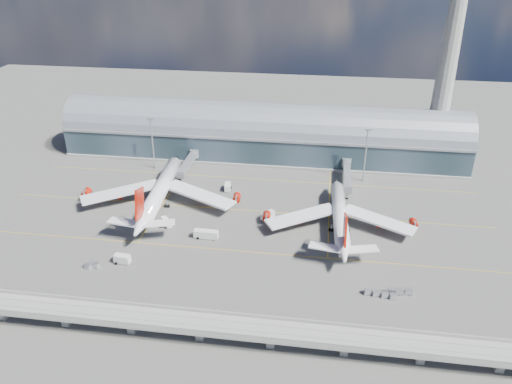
# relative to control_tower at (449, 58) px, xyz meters

# --- Properties ---
(ground) EXTENTS (500.00, 500.00, 0.00)m
(ground) POSITION_rel_control_tower_xyz_m (-85.00, -83.00, -51.64)
(ground) COLOR #474744
(ground) RESTS_ON ground
(taxi_lines) EXTENTS (200.00, 80.12, 0.01)m
(taxi_lines) POSITION_rel_control_tower_xyz_m (-85.00, -60.89, -51.63)
(taxi_lines) COLOR gold
(taxi_lines) RESTS_ON ground
(terminal) EXTENTS (200.00, 30.00, 28.00)m
(terminal) POSITION_rel_control_tower_xyz_m (-85.00, -5.01, -40.30)
(terminal) COLOR #213037
(terminal) RESTS_ON ground
(control_tower) EXTENTS (19.00, 19.00, 103.00)m
(control_tower) POSITION_rel_control_tower_xyz_m (0.00, 0.00, 0.00)
(control_tower) COLOR gray
(control_tower) RESTS_ON ground
(guideway) EXTENTS (220.00, 8.50, 7.20)m
(guideway) POSITION_rel_control_tower_xyz_m (-85.00, -138.00, -46.34)
(guideway) COLOR gray
(guideway) RESTS_ON ground
(floodlight_mast_left) EXTENTS (3.00, 0.70, 25.70)m
(floodlight_mast_left) POSITION_rel_control_tower_xyz_m (-135.00, -28.00, -38.00)
(floodlight_mast_left) COLOR gray
(floodlight_mast_left) RESTS_ON ground
(floodlight_mast_right) EXTENTS (3.00, 0.70, 25.70)m
(floodlight_mast_right) POSITION_rel_control_tower_xyz_m (-35.00, -28.00, -38.00)
(floodlight_mast_right) COLOR gray
(floodlight_mast_right) RESTS_ON ground
(airliner_left) EXTENTS (67.92, 71.37, 21.74)m
(airliner_left) POSITION_rel_control_tower_xyz_m (-120.66, -63.72, -45.43)
(airliner_left) COLOR white
(airliner_left) RESTS_ON ground
(airliner_right) EXTENTS (59.63, 62.32, 19.78)m
(airliner_right) POSITION_rel_control_tower_xyz_m (-46.12, -72.17, -46.51)
(airliner_right) COLOR white
(airliner_right) RESTS_ON ground
(jet_bridge_left) EXTENTS (4.40, 28.00, 7.25)m
(jet_bridge_left) POSITION_rel_control_tower_xyz_m (-117.33, -29.88, -46.46)
(jet_bridge_left) COLOR gray
(jet_bridge_left) RESTS_ON ground
(jet_bridge_right) EXTENTS (4.40, 32.00, 7.25)m
(jet_bridge_right) POSITION_rel_control_tower_xyz_m (-42.69, -31.82, -46.46)
(jet_bridge_right) COLOR gray
(jet_bridge_right) RESTS_ON ground
(service_truck_0) EXTENTS (5.71, 6.33, 2.67)m
(service_truck_0) POSITION_rel_control_tower_xyz_m (-113.06, -79.46, -50.26)
(service_truck_0) COLOR silver
(service_truck_0) RESTS_ON ground
(service_truck_1) EXTENTS (5.84, 3.31, 3.24)m
(service_truck_1) POSITION_rel_control_tower_xyz_m (-120.54, -106.13, -50.00)
(service_truck_1) COLOR silver
(service_truck_1) RESTS_ON ground
(service_truck_2) EXTENTS (9.19, 3.03, 3.31)m
(service_truck_2) POSITION_rel_control_tower_xyz_m (-95.51, -86.36, -49.91)
(service_truck_2) COLOR silver
(service_truck_2) RESTS_ON ground
(service_truck_3) EXTENTS (5.67, 6.23, 2.96)m
(service_truck_3) POSITION_rel_control_tower_xyz_m (-74.46, -68.60, -50.12)
(service_truck_3) COLOR silver
(service_truck_3) RESTS_ON ground
(service_truck_4) EXTENTS (3.21, 5.64, 3.12)m
(service_truck_4) POSITION_rel_control_tower_xyz_m (-95.21, -46.04, -50.06)
(service_truck_4) COLOR silver
(service_truck_4) RESTS_ON ground
(service_truck_5) EXTENTS (5.42, 5.93, 2.82)m
(service_truck_5) POSITION_rel_control_tower_xyz_m (-126.66, -50.48, -50.20)
(service_truck_5) COLOR silver
(service_truck_5) RESTS_ON ground
(cargo_train_0) EXTENTS (5.61, 3.34, 1.82)m
(cargo_train_0) POSITION_rel_control_tower_xyz_m (-129.78, -110.39, -50.69)
(cargo_train_0) COLOR gray
(cargo_train_0) RESTS_ON ground
(cargo_train_1) EXTENTS (10.44, 3.15, 1.72)m
(cargo_train_1) POSITION_rel_control_tower_xyz_m (-33.38, -111.76, -50.74)
(cargo_train_1) COLOR gray
(cargo_train_1) RESTS_ON ground
(cargo_train_2) EXTENTS (8.62, 2.88, 1.89)m
(cargo_train_2) POSITION_rel_control_tower_xyz_m (-27.17, -109.63, -50.65)
(cargo_train_2) COLOR gray
(cargo_train_2) RESTS_ON ground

